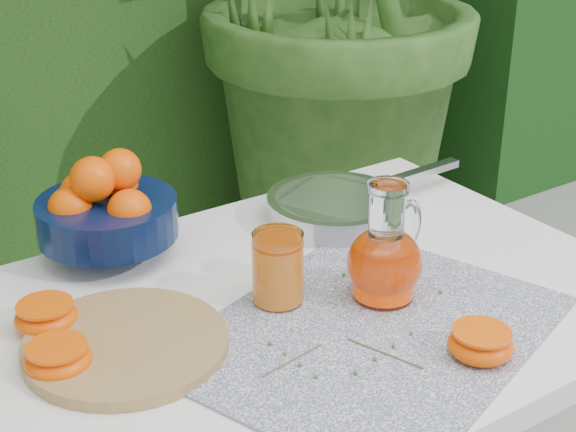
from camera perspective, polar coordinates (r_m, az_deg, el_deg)
white_table at (r=1.32m, az=0.50°, el=-8.68°), size 1.00×0.70×0.75m
placemat at (r=1.21m, az=5.34°, el=-7.49°), size 0.61×0.54×0.00m
cutting_board at (r=1.18m, az=-10.44°, el=-8.17°), size 0.32×0.32×0.02m
fruit_bowl at (r=1.40m, az=-11.73°, el=0.43°), size 0.28×0.28×0.17m
juice_pitcher at (r=1.26m, az=6.32°, el=-2.76°), size 0.16×0.14×0.18m
juice_tumbler at (r=1.24m, az=-0.66°, el=-3.48°), size 0.09×0.09×0.11m
saute_pan at (r=1.51m, az=3.15°, el=0.63°), size 0.41×0.24×0.04m
orange_halves at (r=1.16m, az=-6.13°, el=-7.93°), size 0.57×0.49×0.04m
thyme_sprigs at (r=1.21m, az=4.67°, el=-7.20°), size 0.34×0.25×0.01m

